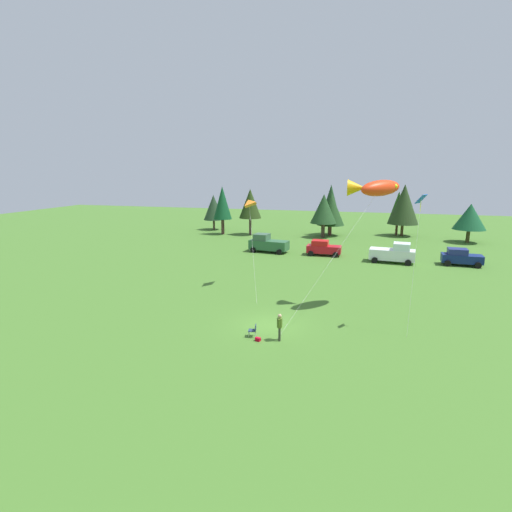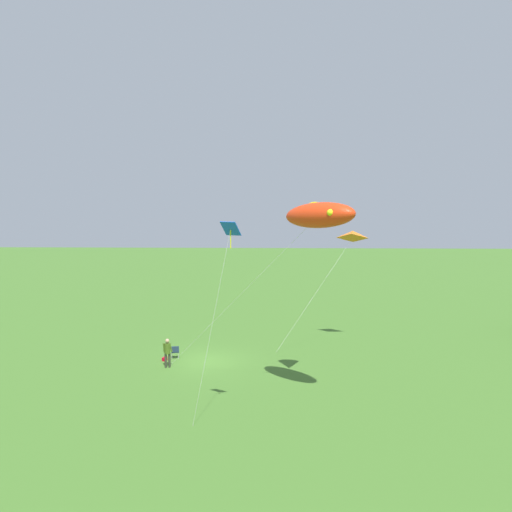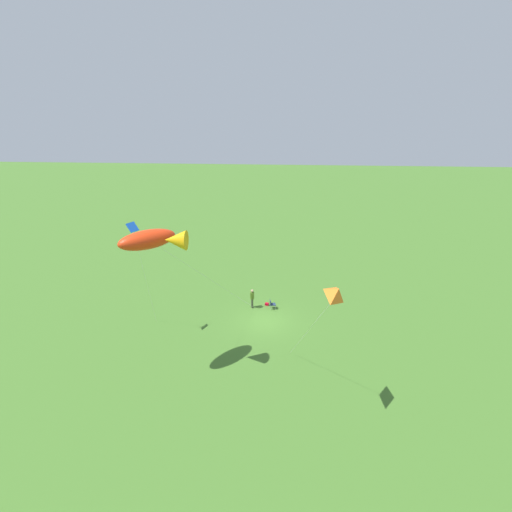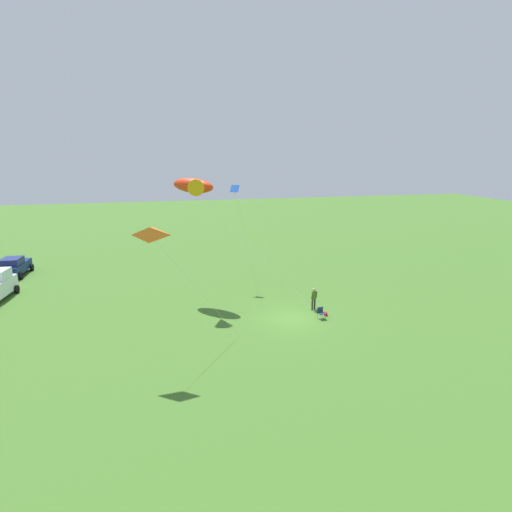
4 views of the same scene
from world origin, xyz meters
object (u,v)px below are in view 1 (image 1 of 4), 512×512
Objects in this scene: truck_green_flatbed at (268,244)px; kite_delta_orange at (248,203)px; truck_white_pickup at (394,253)px; backpack_on_grass at (258,339)px; kite_diamond_blue at (421,204)px; person_kite_flyer at (280,325)px; folding_chair at (254,329)px; car_red_sedan at (323,248)px; car_navy_hatch at (461,257)px; kite_large_fish at (375,188)px.

truck_green_flatbed is 16.54m from kite_delta_orange.
kite_delta_orange reaches higher than truck_white_pickup.
backpack_on_grass is 13.41m from kite_diamond_blue.
truck_white_pickup is at bearing 179.74° from truck_green_flatbed.
person_kite_flyer reaches higher than backpack_on_grass.
truck_white_pickup is at bearing -121.87° from folding_chair.
folding_chair is 14.05m from kite_delta_orange.
car_red_sedan is 0.81× the size of truck_white_pickup.
kite_large_fish is (-9.99, -16.86, 8.21)m from car_navy_hatch.
person_kite_flyer is 0.33× the size of truck_green_flatbed.
folding_chair is at bearing -71.92° from kite_delta_orange.
truck_white_pickup is (9.84, 24.52, 0.61)m from folding_chair.
car_red_sedan is 17.15m from kite_delta_orange.
kite_delta_orange is at bearing -78.98° from person_kite_flyer.
car_red_sedan is 0.47× the size of kite_diamond_blue.
car_navy_hatch is (15.44, -1.34, 0.00)m from car_red_sedan.
kite_diamond_blue reaches higher than car_navy_hatch.
truck_green_flatbed reaches higher than backpack_on_grass.
car_red_sedan and car_navy_hatch have the same top height.
kite_diamond_blue is (-7.18, -20.76, 7.39)m from car_navy_hatch.
folding_chair is at bearing -105.78° from truck_white_pickup.
truck_white_pickup is at bearing 43.67° from kite_delta_orange.
car_navy_hatch is at bearing -176.43° from truck_green_flatbed.
kite_delta_orange reaches higher than backpack_on_grass.
kite_diamond_blue is at bearing -166.29° from folding_chair.
folding_chair is 13.30m from kite_diamond_blue.
truck_green_flatbed is at bearing -88.07° from folding_chair.
truck_white_pickup is 18.40m from kite_large_fish.
backpack_on_grass is 27.03m from car_red_sedan.
kite_delta_orange reaches higher than car_navy_hatch.
car_red_sedan reaches higher than folding_chair.
kite_large_fish is at bearing 62.30° from car_navy_hatch.
kite_large_fish reaches higher than car_red_sedan.
kite_large_fish is at bearing 53.19° from backpack_on_grass.
truck_green_flatbed is 28.09m from kite_diamond_blue.
car_red_sedan is at bearing 106.68° from kite_large_fish.
kite_diamond_blue is at bearing -27.97° from kite_delta_orange.
truck_green_flatbed is 22.69m from car_navy_hatch.
car_navy_hatch is at bearing -134.14° from folding_chair.
backpack_on_grass is 0.06× the size of truck_white_pickup.
person_kite_flyer is 2.12× the size of folding_chair.
kite_diamond_blue reaches higher than car_red_sedan.
kite_diamond_blue is (8.11, 4.43, 7.32)m from person_kite_flyer.
kite_diamond_blue is at bearing 73.86° from car_navy_hatch.
kite_delta_orange is (-5.48, 11.64, 6.56)m from person_kite_flyer.
kite_diamond_blue reaches higher than folding_chair.
car_navy_hatch is at bearing -135.44° from person_kite_flyer.
folding_chair is 2.56× the size of backpack_on_grass.
kite_delta_orange reaches higher than truck_green_flatbed.
car_navy_hatch reaches higher than person_kite_flyer.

